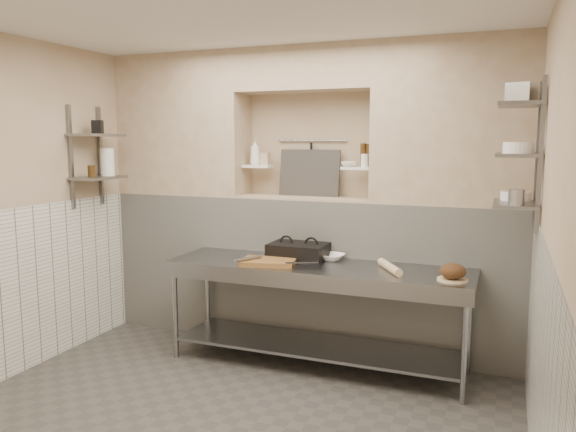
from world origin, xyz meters
The scene contains 46 objects.
floor centered at (0.00, 0.00, -0.05)m, with size 4.00×3.90×0.10m, color #45413D.
wall_right centered at (2.05, 0.00, 1.40)m, with size 0.10×3.90×2.80m, color tan.
wall_back centered at (0.00, 2.00, 1.40)m, with size 4.00×0.10×2.80m, color tan.
backwall_lower centered at (0.00, 1.75, 0.70)m, with size 4.00×0.40×1.40m, color silver.
alcove_sill centered at (0.00, 1.75, 1.41)m, with size 1.30×0.40×0.02m, color tan.
backwall_pillar_left centered at (-1.33, 1.75, 2.10)m, with size 1.35×0.40×1.40m, color tan.
backwall_pillar_right centered at (1.33, 1.75, 2.10)m, with size 1.35×0.40×1.40m, color tan.
backwall_header centered at (0.00, 1.75, 2.60)m, with size 1.30×0.40×0.40m, color tan.
wainscot_left centered at (-1.99, 0.00, 0.70)m, with size 0.02×3.90×1.40m, color silver.
wainscot_right centered at (1.99, 0.00, 0.70)m, with size 0.02×3.90×1.40m, color silver.
alcove_shelf_left centered at (-0.50, 1.75, 1.70)m, with size 0.28×0.16×0.03m, color white.
alcove_shelf_right centered at (0.50, 1.75, 1.70)m, with size 0.28×0.16×0.03m, color white.
utensil_rail centered at (0.00, 1.92, 1.95)m, with size 0.02×0.02×0.70m, color gray.
hanging_steel centered at (0.00, 1.90, 1.78)m, with size 0.02×0.02×0.30m, color black.
splash_panel centered at (0.00, 1.85, 1.64)m, with size 0.60×0.02×0.45m, color #383330.
shelf_rail_left_a centered at (-1.98, 1.25, 1.80)m, with size 0.03×0.03×0.95m, color slate.
shelf_rail_left_b centered at (-1.98, 0.85, 1.80)m, with size 0.03×0.03×0.95m, color slate.
wall_shelf_left_lower centered at (-1.84, 1.05, 1.60)m, with size 0.30×0.50×0.03m, color slate.
wall_shelf_left_upper centered at (-1.84, 1.05, 2.00)m, with size 0.30×0.50×0.03m, color slate.
shelf_rail_right_a centered at (1.98, 1.25, 1.85)m, with size 0.03×0.03×1.05m, color slate.
shelf_rail_right_b centered at (1.98, 0.85, 1.85)m, with size 0.03×0.03×1.05m, color slate.
wall_shelf_right_lower centered at (1.84, 1.05, 1.50)m, with size 0.30×0.50×0.03m, color slate.
wall_shelf_right_mid centered at (1.84, 1.05, 1.85)m, with size 0.30×0.50×0.03m, color slate.
wall_shelf_right_upper centered at (1.84, 1.05, 2.20)m, with size 0.30×0.50×0.03m, color slate.
prep_table centered at (0.30, 1.18, 0.64)m, with size 2.60×0.70×0.90m.
panini_press centered at (0.07, 1.38, 0.97)m, with size 0.51×0.37×0.14m.
cutting_board centered at (-0.09, 1.07, 0.92)m, with size 0.46×0.32×0.04m, color olive.
knife_blade centered at (0.22, 1.03, 0.95)m, with size 0.27×0.03×0.01m, color gray.
tongs centered at (-0.24, 0.97, 0.96)m, with size 0.03×0.03×0.29m, color gray.
mixing_bowl centered at (0.36, 1.42, 0.93)m, with size 0.23×0.23×0.06m, color white.
rolling_pin centered at (0.92, 1.20, 0.93)m, with size 0.06×0.06×0.43m, color beige.
bread_board centered at (1.43, 1.06, 0.91)m, with size 0.23×0.23×0.01m, color beige.
bread_loaf centered at (1.43, 1.06, 0.97)m, with size 0.20×0.20×0.12m, color #4C2D19.
bottle_soap centered at (-0.53, 1.75, 1.84)m, with size 0.10×0.10×0.25m, color white.
jar_alcove centered at (-0.44, 1.80, 1.77)m, with size 0.08×0.08×0.12m, color tan.
bowl_alcove centered at (0.42, 1.73, 1.74)m, with size 0.15×0.15×0.05m, color white.
condiment_a centered at (0.60, 1.78, 1.82)m, with size 0.06×0.06×0.21m, color #35220C.
condiment_b centered at (0.54, 1.79, 1.82)m, with size 0.05×0.05×0.21m, color #35220C.
condiment_c centered at (0.57, 1.74, 1.77)m, with size 0.07×0.07×0.12m, color white.
jug_left centered at (-1.84, 1.19, 1.74)m, with size 0.13×0.13×0.26m, color white.
jar_left centered at (-1.84, 0.96, 1.67)m, with size 0.07×0.07×0.11m, color #35220C.
box_left_upper centered at (-1.84, 1.07, 2.08)m, with size 0.09×0.09×0.13m, color black.
bowl_right centered at (1.84, 1.20, 1.55)m, with size 0.22×0.22×0.07m, color white.
canister_right centered at (1.84, 0.86, 1.57)m, with size 0.11×0.11×0.11m, color gray.
bowl_right_mid centered at (1.84, 0.97, 1.90)m, with size 0.21×0.21×0.08m, color white.
basket_right centered at (1.84, 0.97, 2.28)m, with size 0.16×0.20×0.13m, color gray.
Camera 1 is at (1.78, -3.25, 1.95)m, focal length 35.00 mm.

